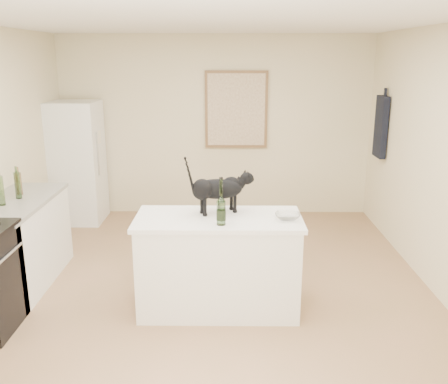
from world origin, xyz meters
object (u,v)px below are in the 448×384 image
black_cat (217,192)px  glass_bowl (288,217)px  wine_bottle (221,204)px  fridge (77,162)px

black_cat → glass_bowl: bearing=-38.1°
wine_bottle → black_cat: bearing=96.9°
fridge → wine_bottle: fridge is taller
glass_bowl → fridge: bearing=135.6°
fridge → black_cat: 3.18m
fridge → wine_bottle: bearing=-53.0°
black_cat → wine_bottle: 0.33m
fridge → glass_bowl: 3.73m
fridge → glass_bowl: fridge is taller
black_cat → fridge: bearing=108.2°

